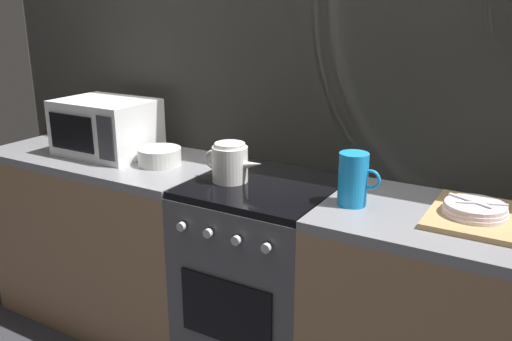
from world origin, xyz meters
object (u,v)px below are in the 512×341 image
(kettle, at_px, (230,163))
(mixing_bowl, at_px, (160,156))
(microwave, at_px, (106,127))
(dish_pile, at_px, (475,213))
(stove_unit, at_px, (263,279))
(pitcher, at_px, (353,179))

(kettle, relative_size, mixing_bowl, 1.42)
(microwave, distance_m, dish_pile, 1.73)
(stove_unit, bearing_deg, mixing_bowl, -178.97)
(microwave, height_order, dish_pile, microwave)
(mixing_bowl, height_order, dish_pile, mixing_bowl)
(dish_pile, bearing_deg, kettle, -175.19)
(mixing_bowl, bearing_deg, microwave, 176.31)
(stove_unit, distance_m, kettle, 0.55)
(stove_unit, distance_m, pitcher, 0.69)
(stove_unit, relative_size, dish_pile, 2.25)
(stove_unit, height_order, mixing_bowl, mixing_bowl)
(stove_unit, distance_m, dish_pile, 0.95)
(stove_unit, height_order, kettle, kettle)
(microwave, relative_size, kettle, 1.62)
(stove_unit, xyz_separation_m, dish_pile, (0.83, 0.04, 0.47))
(pitcher, bearing_deg, kettle, 179.84)
(kettle, height_order, dish_pile, kettle)
(microwave, relative_size, pitcher, 2.30)
(microwave, height_order, kettle, microwave)
(dish_pile, bearing_deg, microwave, -179.21)
(mixing_bowl, bearing_deg, stove_unit, 1.03)
(kettle, bearing_deg, dish_pile, 4.81)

